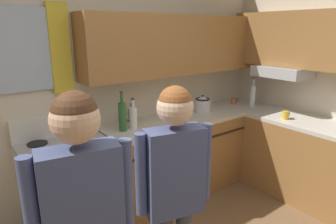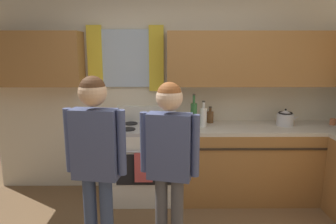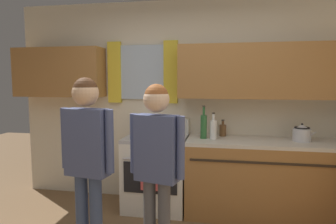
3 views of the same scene
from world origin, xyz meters
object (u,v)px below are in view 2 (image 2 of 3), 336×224
at_px(cup_terracotta, 333,122).
at_px(adult_in_plaid, 169,153).
at_px(stove_oven, 146,161).
at_px(adult_left, 95,151).
at_px(bottle_squat_brown, 210,117).
at_px(bottle_wine_green, 194,114).
at_px(bottle_milk_white, 203,117).
at_px(stovetop_kettle, 285,118).

bearing_deg(cup_terracotta, adult_in_plaid, -147.74).
relative_size(stove_oven, adult_left, 0.68).
bearing_deg(stove_oven, bottle_squat_brown, 13.72).
distance_m(bottle_squat_brown, bottle_wine_green, 0.31).
distance_m(bottle_squat_brown, cup_terracotta, 1.49).
bearing_deg(bottle_milk_white, adult_in_plaid, -109.28).
xyz_separation_m(bottle_milk_white, stovetop_kettle, (1.00, 0.05, -0.02)).
relative_size(cup_terracotta, adult_in_plaid, 0.07).
bearing_deg(bottle_squat_brown, bottle_wine_green, -138.48).
bearing_deg(stovetop_kettle, bottle_milk_white, -176.99).
height_order(stove_oven, cup_terracotta, stove_oven).
bearing_deg(bottle_wine_green, bottle_squat_brown, 41.52).
xyz_separation_m(bottle_squat_brown, adult_left, (-1.11, -1.45, 0.04)).
xyz_separation_m(stove_oven, bottle_milk_white, (0.69, -0.01, 0.55)).
height_order(bottle_squat_brown, cup_terracotta, bottle_squat_brown).
bearing_deg(adult_left, bottle_wine_green, 54.55).
relative_size(bottle_milk_white, stovetop_kettle, 1.14).
bearing_deg(bottle_milk_white, stovetop_kettle, 3.01).
xyz_separation_m(stove_oven, stovetop_kettle, (1.69, 0.04, 0.53)).
relative_size(stovetop_kettle, adult_in_plaid, 0.18).
xyz_separation_m(bottle_milk_white, bottle_squat_brown, (0.11, 0.21, -0.04)).
relative_size(bottle_squat_brown, cup_terracotta, 1.88).
bearing_deg(bottle_milk_white, cup_terracotta, 2.76).
bearing_deg(stove_oven, stovetop_kettle, 1.41).
relative_size(stove_oven, bottle_milk_white, 3.51).
bearing_deg(cup_terracotta, bottle_wine_green, -177.73).
bearing_deg(bottle_wine_green, adult_in_plaid, -104.16).
bearing_deg(cup_terracotta, bottle_squat_brown, 174.98).
relative_size(bottle_wine_green, adult_in_plaid, 0.25).
xyz_separation_m(stove_oven, adult_in_plaid, (0.28, -1.20, 0.52)).
bearing_deg(bottle_milk_white, stove_oven, 179.10).
distance_m(cup_terracotta, stovetop_kettle, 0.60).
height_order(stove_oven, adult_in_plaid, adult_in_plaid).
height_order(bottle_squat_brown, adult_in_plaid, adult_in_plaid).
bearing_deg(stovetop_kettle, bottle_wine_green, -177.76).
xyz_separation_m(stove_oven, bottle_wine_green, (0.58, -0.00, 0.58)).
bearing_deg(cup_terracotta, adult_left, -153.15).
relative_size(cup_terracotta, stovetop_kettle, 0.40).
relative_size(bottle_wine_green, cup_terracotta, 3.62).
distance_m(stove_oven, stovetop_kettle, 1.77).
bearing_deg(bottle_squat_brown, bottle_milk_white, -117.94).
xyz_separation_m(bottle_wine_green, adult_left, (-0.89, -1.25, -0.04)).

